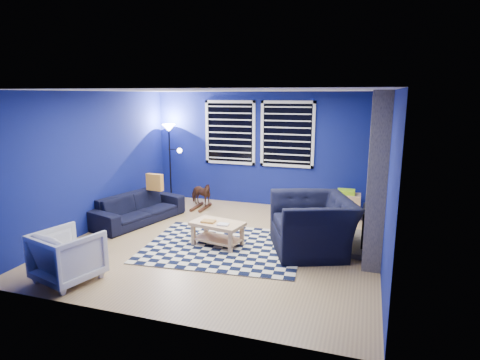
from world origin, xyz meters
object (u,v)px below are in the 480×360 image
Objects in this scene: coffee_table at (217,229)px; tv at (380,150)px; armchair_bent at (68,256)px; floor_lamp at (170,138)px; rocking_horse at (201,194)px; armchair_big at (312,224)px; cabinet at (345,205)px; sofa at (138,208)px.

tv is at bearing 41.56° from coffee_table.
floor_lamp is (-0.66, 4.21, 1.10)m from armchair_bent.
armchair_big is at bearing -103.18° from rocking_horse.
armchair_big is (-0.98, -1.93, -0.97)m from tv.
cabinet is at bearing -64.69° from rocking_horse.
floor_lamp is at bearing -65.61° from armchair_bent.
tv is 3.50m from coffee_table.
coffee_table is 0.52× the size of floor_lamp.
tv is at bearing 131.41° from armchair_big.
cabinet is (-0.59, 0.05, -1.15)m from tv.
coffee_table is 3.40m from floor_lamp.
armchair_big is 0.75× the size of floor_lamp.
floor_lamp is (-0.17, 1.72, 1.17)m from sofa.
sofa is 2.48× the size of armchair_bent.
rocking_horse is at bearing -27.83° from floor_lamp.
floor_lamp reaches higher than cabinet.
coffee_table is at bearing -131.02° from cabinet.
tv is 4.58m from floor_lamp.
armchair_bent is 0.43× the size of floor_lamp.
cabinet is at bearing 147.13° from armchair_big.
armchair_bent reaches higher than cabinet.
cabinet is (3.33, 4.04, -0.09)m from armchair_bent.
tv is 2.38m from armchair_big.
tv is 4.79m from sofa.
sofa is (-4.40, -1.50, -1.12)m from tv.
cabinet is at bearing -113.98° from armchair_bent.
armchair_bent is 0.83× the size of coffee_table.
sofa is 1.45m from rocking_horse.
coffee_table is 1.57× the size of cabinet.
armchair_big reaches higher than cabinet.
cabinet reaches higher than coffee_table.
armchair_bent is 2.29m from coffee_table.
sofa is 3.23× the size of cabinet.
sofa is at bearing 159.91° from coffee_table.
armchair_bent is at bearing -76.64° from armchair_big.
armchair_bent is at bearing -130.50° from cabinet.
tv reaches higher than armchair_bent.
cabinet is at bearing -51.94° from sofa.
rocking_horse is (-3.61, -0.29, -1.07)m from tv.
rocking_horse is (0.31, 3.70, -0.01)m from armchair_bent.
rocking_horse reaches higher than sofa.
coffee_table is at bearing -101.41° from armchair_big.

